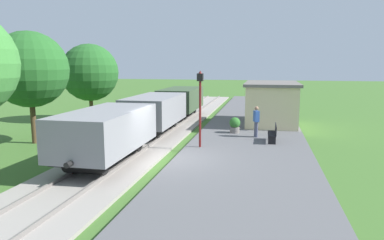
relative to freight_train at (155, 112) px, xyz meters
name	(u,v)px	position (x,y,z in m)	size (l,w,h in m)	color
ground_plane	(169,163)	(2.40, -5.64, -1.40)	(160.00, 160.00, 0.00)	#3D6628
platform_slab	(244,165)	(5.60, -5.64, -1.27)	(6.00, 60.00, 0.25)	#565659
track_ballast	(117,159)	(0.00, -5.64, -1.34)	(3.80, 60.00, 0.12)	gray
rail_near	(132,157)	(0.72, -5.64, -1.21)	(0.07, 60.00, 0.14)	slate
rail_far	(102,155)	(-0.72, -5.64, -1.21)	(0.07, 60.00, 0.14)	slate
freight_train	(155,112)	(0.00, 0.00, 0.00)	(2.50, 19.40, 2.12)	gray
station_hut	(271,103)	(6.80, 4.44, 0.26)	(3.50, 5.80, 2.78)	beige
bench_near_hut	(273,133)	(6.86, -1.48, -0.68)	(0.42, 1.50, 0.91)	black
person_waiting	(256,120)	(5.94, -0.42, -0.21)	(0.36, 0.44, 1.71)	#474C66
potted_planter	(235,125)	(4.69, 0.54, -0.67)	(0.64, 0.64, 0.92)	slate
lamp_post_near	(200,95)	(3.34, -3.39, 1.41)	(0.28, 0.28, 3.70)	#591414
tree_trackside_mid	(30,70)	(-5.80, -3.32, 2.56)	(4.01, 4.01, 5.97)	#4C3823
tree_trackside_far	(90,73)	(-6.50, 4.49, 2.21)	(4.25, 4.25, 5.74)	#4C3823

